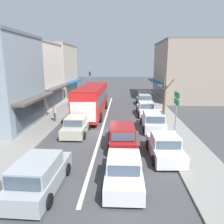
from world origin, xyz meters
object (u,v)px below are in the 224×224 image
at_px(wagon_adjacent_lane_trail, 122,136).
at_px(pedestrian_browsing_midblock, 55,112).
at_px(sedan_behind_bus_mid, 76,126).
at_px(parked_sedan_kerb_third, 146,109).
at_px(city_bus, 92,98).
at_px(sedan_behind_bus_near, 124,170).
at_px(wagon_queue_far_back, 39,175).
at_px(parked_sedan_kerb_rear, 144,100).
at_px(parked_sedan_kerb_front, 165,147).
at_px(parked_wagon_kerb_second, 153,121).
at_px(directional_road_sign, 177,102).
at_px(traffic_light_downstreet, 90,80).
at_px(pedestrian_with_handbag_near, 71,99).
at_px(street_tree_right, 164,102).

bearing_deg(wagon_adjacent_lane_trail, pedestrian_browsing_midblock, 138.32).
relative_size(sedan_behind_bus_mid, parked_sedan_kerb_third, 1.00).
distance_m(city_bus, sedan_behind_bus_near, 14.49).
distance_m(wagon_queue_far_back, sedan_behind_bus_mid, 8.12).
bearing_deg(parked_sedan_kerb_rear, parked_sedan_kerb_front, -91.28).
distance_m(wagon_queue_far_back, parked_wagon_kerb_second, 11.70).
relative_size(city_bus, parked_sedan_kerb_front, 2.56).
bearing_deg(parked_sedan_kerb_rear, wagon_adjacent_lane_trail, -101.33).
bearing_deg(directional_road_sign, wagon_adjacent_lane_trail, -149.30).
xyz_separation_m(wagon_adjacent_lane_trail, pedestrian_browsing_midblock, (-6.57, 5.85, 0.32)).
distance_m(wagon_queue_far_back, sedan_behind_bus_near, 3.96).
bearing_deg(parked_sedan_kerb_front, traffic_light_downstreet, 108.42).
height_order(directional_road_sign, pedestrian_with_handbag_near, directional_road_sign).
height_order(wagon_queue_far_back, parked_sedan_kerb_front, wagon_queue_far_back).
height_order(parked_sedan_kerb_third, directional_road_sign, directional_road_sign).
xyz_separation_m(traffic_light_downstreet, pedestrian_with_handbag_near, (-1.18, -9.53, -1.79)).
bearing_deg(sedan_behind_bus_mid, parked_sedan_kerb_front, -33.21).
bearing_deg(sedan_behind_bus_mid, sedan_behind_bus_near, -62.26).
height_order(sedan_behind_bus_mid, pedestrian_with_handbag_near, pedestrian_with_handbag_near).
height_order(directional_road_sign, pedestrian_browsing_midblock, directional_road_sign).
relative_size(traffic_light_downstreet, directional_road_sign, 1.17).
distance_m(wagon_queue_far_back, parked_sedan_kerb_third, 16.38).
distance_m(parked_sedan_kerb_rear, pedestrian_with_handbag_near, 9.93).
bearing_deg(parked_wagon_kerb_second, city_bus, 140.18).
height_order(sedan_behind_bus_mid, traffic_light_downstreet, traffic_light_downstreet).
relative_size(parked_wagon_kerb_second, parked_sedan_kerb_third, 1.07).
relative_size(directional_road_sign, pedestrian_with_handbag_near, 2.21).
height_order(wagon_adjacent_lane_trail, parked_sedan_kerb_front, wagon_adjacent_lane_trail).
height_order(wagon_adjacent_lane_trail, street_tree_right, street_tree_right).
bearing_deg(wagon_queue_far_back, wagon_adjacent_lane_trail, 55.98).
xyz_separation_m(sedan_behind_bus_mid, pedestrian_with_handbag_near, (-2.99, 11.02, 0.40)).
distance_m(parked_sedan_kerb_front, parked_sedan_kerb_rear, 16.84).
bearing_deg(traffic_light_downstreet, wagon_adjacent_lane_trail, -76.40).
bearing_deg(pedestrian_browsing_midblock, parked_sedan_kerb_third, 21.32).
xyz_separation_m(city_bus, wagon_queue_far_back, (-0.44, -14.79, -1.14)).
xyz_separation_m(wagon_queue_far_back, parked_sedan_kerb_rear, (6.81, 20.75, -0.08)).
bearing_deg(wagon_queue_far_back, traffic_light_downstreet, 93.60).
height_order(sedan_behind_bus_near, parked_sedan_kerb_rear, same).
height_order(parked_wagon_kerb_second, pedestrian_with_handbag_near, pedestrian_with_handbag_near).
xyz_separation_m(parked_wagon_kerb_second, parked_sedan_kerb_rear, (0.31, 11.01, -0.08)).
bearing_deg(pedestrian_browsing_midblock, wagon_adjacent_lane_trail, -41.68).
xyz_separation_m(wagon_queue_far_back, parked_wagon_kerb_second, (6.50, 9.73, 0.00)).
xyz_separation_m(parked_sedan_kerb_third, street_tree_right, (1.53, -2.32, 1.28)).
bearing_deg(traffic_light_downstreet, parked_sedan_kerb_rear, -42.59).
height_order(wagon_queue_far_back, pedestrian_with_handbag_near, pedestrian_with_handbag_near).
distance_m(parked_sedan_kerb_third, street_tree_right, 3.06).
height_order(traffic_light_downstreet, pedestrian_with_handbag_near, traffic_light_downstreet).
xyz_separation_m(city_bus, pedestrian_with_handbag_near, (-3.42, 4.35, -0.81)).
height_order(pedestrian_with_handbag_near, pedestrian_browsing_midblock, same).
relative_size(parked_sedan_kerb_front, pedestrian_with_handbag_near, 2.61).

